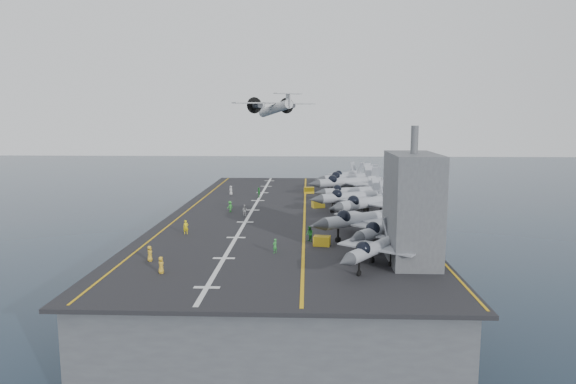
{
  "coord_description": "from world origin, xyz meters",
  "views": [
    {
      "loc": [
        3.42,
        -86.15,
        26.47
      ],
      "look_at": [
        0.0,
        4.0,
        13.0
      ],
      "focal_mm": 32.0,
      "sensor_mm": 36.0,
      "label": 1
    }
  ],
  "objects_px": {
    "fighter_jet_0": "(376,246)",
    "transport_plane": "(275,109)",
    "island_superstructure": "(413,194)",
    "tow_cart_a": "(322,241)"
  },
  "relations": [
    {
      "from": "island_superstructure",
      "to": "tow_cart_a",
      "type": "height_order",
      "value": "island_superstructure"
    },
    {
      "from": "transport_plane",
      "to": "island_superstructure",
      "type": "bearing_deg",
      "value": -76.01
    },
    {
      "from": "island_superstructure",
      "to": "tow_cart_a",
      "type": "relative_size",
      "value": 6.72
    },
    {
      "from": "fighter_jet_0",
      "to": "transport_plane",
      "type": "height_order",
      "value": "transport_plane"
    },
    {
      "from": "tow_cart_a",
      "to": "transport_plane",
      "type": "distance_m",
      "value": 77.47
    },
    {
      "from": "fighter_jet_0",
      "to": "tow_cart_a",
      "type": "xyz_separation_m",
      "value": [
        -5.52,
        8.97,
        -1.67
      ]
    },
    {
      "from": "tow_cart_a",
      "to": "transport_plane",
      "type": "relative_size",
      "value": 0.08
    },
    {
      "from": "fighter_jet_0",
      "to": "transport_plane",
      "type": "relative_size",
      "value": 0.55
    },
    {
      "from": "tow_cart_a",
      "to": "island_superstructure",
      "type": "bearing_deg",
      "value": -32.62
    },
    {
      "from": "island_superstructure",
      "to": "fighter_jet_0",
      "type": "bearing_deg",
      "value": -146.84
    }
  ]
}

